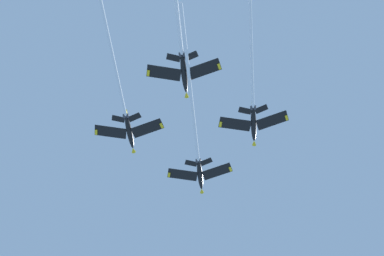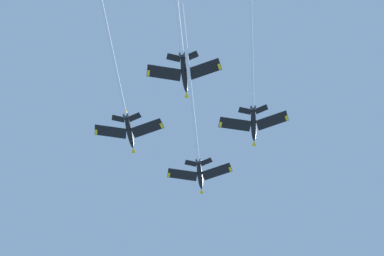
{
  "view_description": "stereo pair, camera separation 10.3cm",
  "coord_description": "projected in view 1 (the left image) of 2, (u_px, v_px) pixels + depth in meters",
  "views": [
    {
      "loc": [
        7.02,
        20.78,
        1.87
      ],
      "look_at": [
        -19.16,
        -8.93,
        139.91
      ],
      "focal_mm": 47.22,
      "sensor_mm": 36.0,
      "label": 1
    },
    {
      "loc": [
        7.09,
        20.71,
        1.87
      ],
      "look_at": [
        -19.16,
        -8.93,
        139.91
      ],
      "focal_mm": 47.22,
      "sensor_mm": 36.0,
      "label": 2
    }
  ],
  "objects": [
    {
      "name": "jet_lead",
      "position": [
        196.0,
        138.0,
        145.35
      ],
      "size": [
        45.32,
        43.19,
        23.81
      ],
      "color": "black"
    },
    {
      "name": "jet_left_wing",
      "position": [
        124.0,
        105.0,
        138.2
      ],
      "size": [
        40.27,
        38.31,
        21.62
      ],
      "color": "black"
    },
    {
      "name": "jet_right_wing",
      "position": [
        253.0,
        98.0,
        137.94
      ],
      "size": [
        39.76,
        37.86,
        20.16
      ],
      "color": "black"
    },
    {
      "name": "jet_slot",
      "position": [
        178.0,
        20.0,
        123.92
      ],
      "size": [
        44.49,
        42.78,
        23.89
      ],
      "color": "black"
    }
  ]
}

